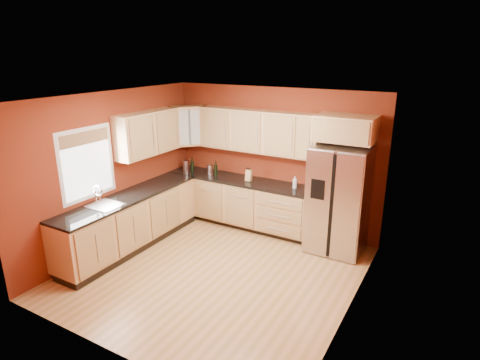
# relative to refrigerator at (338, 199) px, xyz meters

# --- Properties ---
(floor) EXTENTS (4.00, 4.00, 0.00)m
(floor) POSITION_rel_refrigerator_xyz_m (-1.35, -1.62, -0.89)
(floor) COLOR #A88141
(floor) RESTS_ON ground
(ceiling) EXTENTS (4.00, 4.00, 0.00)m
(ceiling) POSITION_rel_refrigerator_xyz_m (-1.35, -1.62, 1.71)
(ceiling) COLOR silver
(ceiling) RESTS_ON wall_back
(wall_back) EXTENTS (4.00, 0.04, 2.60)m
(wall_back) POSITION_rel_refrigerator_xyz_m (-1.35, 0.38, 0.41)
(wall_back) COLOR maroon
(wall_back) RESTS_ON floor
(wall_front) EXTENTS (4.00, 0.04, 2.60)m
(wall_front) POSITION_rel_refrigerator_xyz_m (-1.35, -3.62, 0.41)
(wall_front) COLOR maroon
(wall_front) RESTS_ON floor
(wall_left) EXTENTS (0.04, 4.00, 2.60)m
(wall_left) POSITION_rel_refrigerator_xyz_m (-3.35, -1.62, 0.41)
(wall_left) COLOR maroon
(wall_left) RESTS_ON floor
(wall_right) EXTENTS (0.04, 4.00, 2.60)m
(wall_right) POSITION_rel_refrigerator_xyz_m (0.65, -1.62, 0.41)
(wall_right) COLOR maroon
(wall_right) RESTS_ON floor
(base_cabinets_back) EXTENTS (2.90, 0.60, 0.88)m
(base_cabinets_back) POSITION_rel_refrigerator_xyz_m (-1.90, 0.07, -0.45)
(base_cabinets_back) COLOR tan
(base_cabinets_back) RESTS_ON floor
(base_cabinets_left) EXTENTS (0.60, 2.80, 0.88)m
(base_cabinets_left) POSITION_rel_refrigerator_xyz_m (-3.05, -1.62, -0.45)
(base_cabinets_left) COLOR tan
(base_cabinets_left) RESTS_ON floor
(countertop_back) EXTENTS (2.90, 0.62, 0.04)m
(countertop_back) POSITION_rel_refrigerator_xyz_m (-1.90, 0.06, 0.01)
(countertop_back) COLOR black
(countertop_back) RESTS_ON base_cabinets_back
(countertop_left) EXTENTS (0.62, 2.80, 0.04)m
(countertop_left) POSITION_rel_refrigerator_xyz_m (-3.04, -1.62, 0.01)
(countertop_left) COLOR black
(countertop_left) RESTS_ON base_cabinets_left
(upper_cabinets_back) EXTENTS (2.30, 0.33, 0.75)m
(upper_cabinets_back) POSITION_rel_refrigerator_xyz_m (-1.60, 0.21, 0.94)
(upper_cabinets_back) COLOR tan
(upper_cabinets_back) RESTS_ON wall_back
(upper_cabinets_left) EXTENTS (0.33, 1.35, 0.75)m
(upper_cabinets_left) POSITION_rel_refrigerator_xyz_m (-3.19, -0.90, 0.94)
(upper_cabinets_left) COLOR tan
(upper_cabinets_left) RESTS_ON wall_left
(corner_upper_cabinet) EXTENTS (0.67, 0.67, 0.75)m
(corner_upper_cabinet) POSITION_rel_refrigerator_xyz_m (-3.02, 0.04, 0.94)
(corner_upper_cabinet) COLOR tan
(corner_upper_cabinet) RESTS_ON wall_back
(over_fridge_cabinet) EXTENTS (0.92, 0.60, 0.40)m
(over_fridge_cabinet) POSITION_rel_refrigerator_xyz_m (0.00, 0.07, 1.16)
(over_fridge_cabinet) COLOR tan
(over_fridge_cabinet) RESTS_ON wall_back
(refrigerator) EXTENTS (0.90, 0.75, 1.78)m
(refrigerator) POSITION_rel_refrigerator_xyz_m (0.00, 0.00, 0.00)
(refrigerator) COLOR silver
(refrigerator) RESTS_ON floor
(window) EXTENTS (0.03, 0.90, 1.00)m
(window) POSITION_rel_refrigerator_xyz_m (-3.33, -2.12, 0.66)
(window) COLOR white
(window) RESTS_ON wall_left
(sink_faucet) EXTENTS (0.50, 0.42, 0.30)m
(sink_faucet) POSITION_rel_refrigerator_xyz_m (-3.04, -2.12, 0.18)
(sink_faucet) COLOR silver
(sink_faucet) RESTS_ON countertop_left
(canister_left) EXTENTS (0.14, 0.14, 0.19)m
(canister_left) POSITION_rel_refrigerator_xyz_m (-2.53, 0.04, 0.12)
(canister_left) COLOR silver
(canister_left) RESTS_ON countertop_back
(canister_right) EXTENTS (0.15, 0.15, 0.21)m
(canister_right) POSITION_rel_refrigerator_xyz_m (-3.09, 0.02, 0.14)
(canister_right) COLOR silver
(canister_right) RESTS_ON countertop_back
(wine_bottle_a) EXTENTS (0.08, 0.08, 0.29)m
(wine_bottle_a) POSITION_rel_refrigerator_xyz_m (-2.39, 0.03, 0.18)
(wine_bottle_a) COLOR black
(wine_bottle_a) RESTS_ON countertop_back
(wine_bottle_b) EXTENTS (0.08, 0.08, 0.29)m
(wine_bottle_b) POSITION_rel_refrigerator_xyz_m (-2.94, 0.01, 0.17)
(wine_bottle_b) COLOR black
(wine_bottle_b) RESTS_ON countertop_back
(knife_block) EXTENTS (0.11, 0.10, 0.21)m
(knife_block) POSITION_rel_refrigerator_xyz_m (-1.69, 0.05, 0.13)
(knife_block) COLOR tan
(knife_block) RESTS_ON countertop_back
(soap_dispenser) EXTENTS (0.09, 0.09, 0.21)m
(soap_dispenser) POSITION_rel_refrigerator_xyz_m (-0.80, 0.09, 0.14)
(soap_dispenser) COLOR silver
(soap_dispenser) RESTS_ON countertop_back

